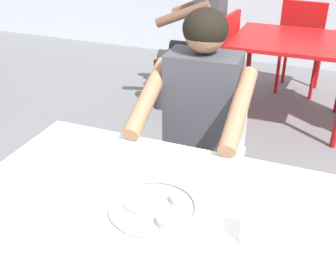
{
  "coord_description": "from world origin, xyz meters",
  "views": [
    {
      "loc": [
        0.43,
        -0.99,
        1.64
      ],
      "look_at": [
        -0.05,
        0.26,
        0.9
      ],
      "focal_mm": 44.95,
      "sensor_mm": 36.0,
      "label": 1
    }
  ],
  "objects_px": {
    "chair_red_far": "(302,41)",
    "chair_foreground": "(206,148)",
    "chair_red_left": "(216,55)",
    "patron_background": "(200,26)",
    "thali_tray": "(154,207)",
    "diner_foreground": "(197,122)",
    "table_background_red": "(294,49)",
    "table_foreground": "(142,224)",
    "drinking_cup": "(254,227)"
  },
  "relations": [
    {
      "from": "thali_tray",
      "to": "chair_foreground",
      "type": "bearing_deg",
      "value": 94.89
    },
    {
      "from": "thali_tray",
      "to": "chair_red_far",
      "type": "xyz_separation_m",
      "value": [
        0.2,
        3.03,
        -0.24
      ]
    },
    {
      "from": "drinking_cup",
      "to": "chair_red_far",
      "type": "bearing_deg",
      "value": 92.49
    },
    {
      "from": "thali_tray",
      "to": "diner_foreground",
      "type": "bearing_deg",
      "value": 95.92
    },
    {
      "from": "table_background_red",
      "to": "chair_red_far",
      "type": "bearing_deg",
      "value": 89.37
    },
    {
      "from": "drinking_cup",
      "to": "diner_foreground",
      "type": "height_order",
      "value": "diner_foreground"
    },
    {
      "from": "patron_background",
      "to": "chair_red_far",
      "type": "bearing_deg",
      "value": 38.71
    },
    {
      "from": "thali_tray",
      "to": "drinking_cup",
      "type": "xyz_separation_m",
      "value": [
        0.33,
        -0.03,
        0.05
      ]
    },
    {
      "from": "thali_tray",
      "to": "patron_background",
      "type": "xyz_separation_m",
      "value": [
        -0.6,
        2.39,
        -0.03
      ]
    },
    {
      "from": "thali_tray",
      "to": "diner_foreground",
      "type": "xyz_separation_m",
      "value": [
        -0.07,
        0.68,
        -0.02
      ]
    },
    {
      "from": "table_background_red",
      "to": "chair_red_left",
      "type": "relative_size",
      "value": 1.09
    },
    {
      "from": "thali_tray",
      "to": "table_background_red",
      "type": "relative_size",
      "value": 0.32
    },
    {
      "from": "chair_foreground",
      "to": "chair_red_left",
      "type": "bearing_deg",
      "value": 103.8
    },
    {
      "from": "chair_red_far",
      "to": "patron_background",
      "type": "bearing_deg",
      "value": -141.29
    },
    {
      "from": "chair_foreground",
      "to": "chair_red_far",
      "type": "xyz_separation_m",
      "value": [
        0.28,
        2.13,
        0.04
      ]
    },
    {
      "from": "chair_red_left",
      "to": "patron_background",
      "type": "relative_size",
      "value": 0.69
    },
    {
      "from": "drinking_cup",
      "to": "patron_background",
      "type": "relative_size",
      "value": 0.09
    },
    {
      "from": "chair_foreground",
      "to": "chair_red_left",
      "type": "distance_m",
      "value": 1.58
    },
    {
      "from": "table_foreground",
      "to": "table_background_red",
      "type": "distance_m",
      "value": 2.41
    },
    {
      "from": "table_foreground",
      "to": "diner_foreground",
      "type": "bearing_deg",
      "value": 92.34
    },
    {
      "from": "chair_red_far",
      "to": "diner_foreground",
      "type": "bearing_deg",
      "value": -96.6
    },
    {
      "from": "thali_tray",
      "to": "chair_red_left",
      "type": "bearing_deg",
      "value": 100.58
    },
    {
      "from": "drinking_cup",
      "to": "chair_foreground",
      "type": "bearing_deg",
      "value": 113.93
    },
    {
      "from": "diner_foreground",
      "to": "table_background_red",
      "type": "relative_size",
      "value": 1.33
    },
    {
      "from": "drinking_cup",
      "to": "diner_foreground",
      "type": "bearing_deg",
      "value": 119.6
    },
    {
      "from": "drinking_cup",
      "to": "diner_foreground",
      "type": "distance_m",
      "value": 0.82
    },
    {
      "from": "chair_foreground",
      "to": "drinking_cup",
      "type": "bearing_deg",
      "value": -66.07
    },
    {
      "from": "drinking_cup",
      "to": "chair_red_left",
      "type": "height_order",
      "value": "drinking_cup"
    },
    {
      "from": "chair_red_far",
      "to": "chair_foreground",
      "type": "bearing_deg",
      "value": -97.4
    },
    {
      "from": "table_background_red",
      "to": "patron_background",
      "type": "bearing_deg",
      "value": -179.81
    },
    {
      "from": "thali_tray",
      "to": "chair_foreground",
      "type": "distance_m",
      "value": 0.94
    },
    {
      "from": "thali_tray",
      "to": "diner_foreground",
      "type": "relative_size",
      "value": 0.24
    },
    {
      "from": "chair_foreground",
      "to": "diner_foreground",
      "type": "xyz_separation_m",
      "value": [
        0.01,
        -0.21,
        0.26
      ]
    },
    {
      "from": "table_background_red",
      "to": "chair_red_far",
      "type": "distance_m",
      "value": 0.64
    },
    {
      "from": "table_background_red",
      "to": "patron_background",
      "type": "height_order",
      "value": "patron_background"
    },
    {
      "from": "table_background_red",
      "to": "diner_foreground",
      "type": "bearing_deg",
      "value": -98.78
    },
    {
      "from": "chair_foreground",
      "to": "chair_red_far",
      "type": "height_order",
      "value": "chair_red_far"
    },
    {
      "from": "table_foreground",
      "to": "table_background_red",
      "type": "height_order",
      "value": "table_foreground"
    },
    {
      "from": "table_foreground",
      "to": "chair_red_far",
      "type": "relative_size",
      "value": 1.4
    },
    {
      "from": "thali_tray",
      "to": "chair_foreground",
      "type": "relative_size",
      "value": 0.36
    },
    {
      "from": "patron_background",
      "to": "chair_foreground",
      "type": "bearing_deg",
      "value": -70.86
    },
    {
      "from": "table_foreground",
      "to": "diner_foreground",
      "type": "distance_m",
      "value": 0.69
    },
    {
      "from": "chair_red_left",
      "to": "chair_red_far",
      "type": "height_order",
      "value": "chair_red_far"
    },
    {
      "from": "chair_red_left",
      "to": "table_background_red",
      "type": "bearing_deg",
      "value": -3.58
    },
    {
      "from": "diner_foreground",
      "to": "table_background_red",
      "type": "bearing_deg",
      "value": 81.22
    },
    {
      "from": "table_background_red",
      "to": "chair_red_left",
      "type": "xyz_separation_m",
      "value": [
        -0.65,
        0.04,
        -0.14
      ]
    },
    {
      "from": "table_foreground",
      "to": "chair_foreground",
      "type": "xyz_separation_m",
      "value": [
        -0.03,
        0.9,
        -0.2
      ]
    },
    {
      "from": "thali_tray",
      "to": "chair_foreground",
      "type": "xyz_separation_m",
      "value": [
        -0.08,
        0.89,
        -0.28
      ]
    },
    {
      "from": "chair_red_far",
      "to": "patron_background",
      "type": "xyz_separation_m",
      "value": [
        -0.8,
        -0.64,
        0.22
      ]
    },
    {
      "from": "diner_foreground",
      "to": "patron_background",
      "type": "distance_m",
      "value": 1.79
    }
  ]
}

